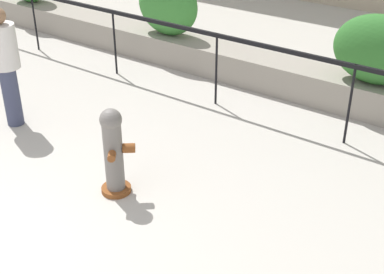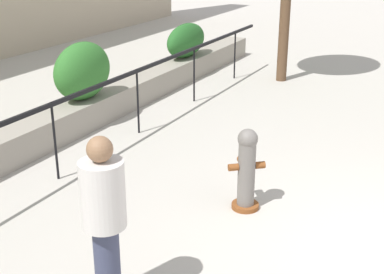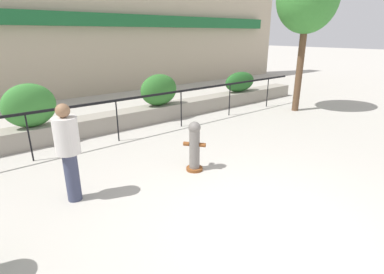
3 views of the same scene
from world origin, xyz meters
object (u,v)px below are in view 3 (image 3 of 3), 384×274
Objects in this scene: hedge_bush_1 at (29,106)px; pedestrian at (68,147)px; fire_hydrant at (195,146)px; hedge_bush_3 at (240,82)px; hedge_bush_2 at (159,90)px.

pedestrian is at bearing -92.50° from hedge_bush_1.
hedge_bush_3 is at bearing 34.40° from fire_hydrant.
pedestrian reaches higher than hedge_bush_2.
hedge_bush_2 is at bearing 0.00° from hedge_bush_1.
hedge_bush_1 is at bearing 87.50° from pedestrian.
hedge_bush_1 is 7.84m from hedge_bush_3.
hedge_bush_1 is 0.96× the size of hedge_bush_2.
hedge_bush_2 is at bearing 180.00° from hedge_bush_3.
hedge_bush_3 is (7.84, 0.00, -0.16)m from hedge_bush_1.
fire_hydrant is at bearing -9.41° from pedestrian.
hedge_bush_2 is 1.24× the size of fire_hydrant.
hedge_bush_1 is 3.89m from hedge_bush_2.
pedestrian is at bearing -156.81° from hedge_bush_3.
hedge_bush_1 reaches higher than hedge_bush_3.
hedge_bush_3 is 8.69m from pedestrian.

